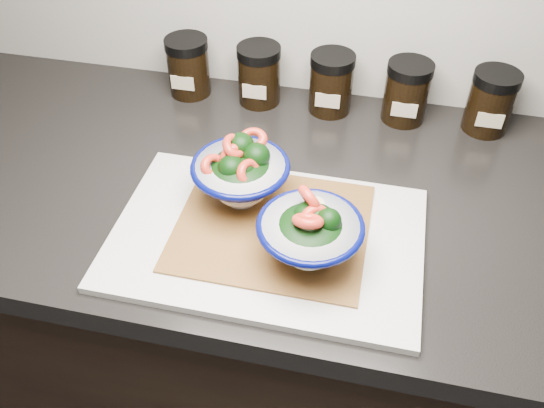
% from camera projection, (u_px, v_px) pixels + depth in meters
% --- Properties ---
extents(cabinet, '(3.43, 0.58, 0.86)m').
position_uv_depth(cabinet, '(333.00, 358.00, 1.24)').
color(cabinet, black).
rests_on(cabinet, ground).
extents(countertop, '(3.50, 0.60, 0.04)m').
position_uv_depth(countertop, '(353.00, 207.00, 0.93)').
color(countertop, black).
rests_on(countertop, cabinet).
extents(cutting_board, '(0.45, 0.30, 0.01)m').
position_uv_depth(cutting_board, '(267.00, 238.00, 0.84)').
color(cutting_board, silver).
rests_on(cutting_board, countertop).
extents(bamboo_mat, '(0.28, 0.24, 0.00)m').
position_uv_depth(bamboo_mat, '(272.00, 227.00, 0.85)').
color(bamboo_mat, '#9B632E').
rests_on(bamboo_mat, cutting_board).
extents(bowl_left, '(0.15, 0.15, 0.11)m').
position_uv_depth(bowl_left, '(241.00, 174.00, 0.86)').
color(bowl_left, white).
rests_on(bowl_left, bamboo_mat).
extents(bowl_right, '(0.15, 0.15, 0.11)m').
position_uv_depth(bowl_right, '(310.00, 234.00, 0.77)').
color(bowl_right, white).
rests_on(bowl_right, bamboo_mat).
extents(spice_jar_a, '(0.08, 0.08, 0.11)m').
position_uv_depth(spice_jar_a, '(188.00, 66.00, 1.10)').
color(spice_jar_a, black).
rests_on(spice_jar_a, countertop).
extents(spice_jar_b, '(0.08, 0.08, 0.11)m').
position_uv_depth(spice_jar_b, '(259.00, 75.00, 1.08)').
color(spice_jar_b, black).
rests_on(spice_jar_b, countertop).
extents(spice_jar_c, '(0.08, 0.08, 0.11)m').
position_uv_depth(spice_jar_c, '(331.00, 83.00, 1.06)').
color(spice_jar_c, black).
rests_on(spice_jar_c, countertop).
extents(spice_jar_d, '(0.08, 0.08, 0.11)m').
position_uv_depth(spice_jar_d, '(407.00, 92.00, 1.04)').
color(spice_jar_d, black).
rests_on(spice_jar_d, countertop).
extents(spice_jar_e, '(0.08, 0.08, 0.11)m').
position_uv_depth(spice_jar_e, '(491.00, 102.00, 1.01)').
color(spice_jar_e, black).
rests_on(spice_jar_e, countertop).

